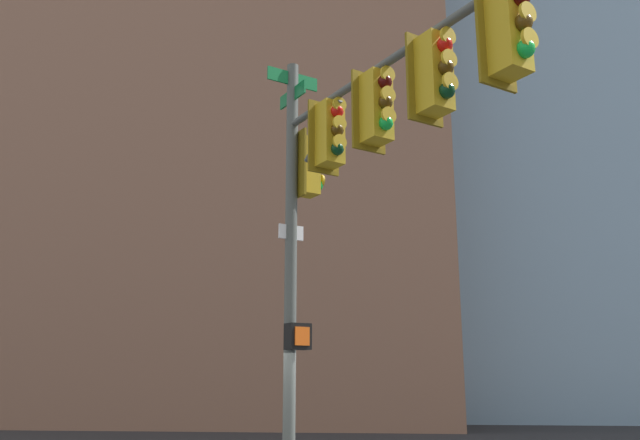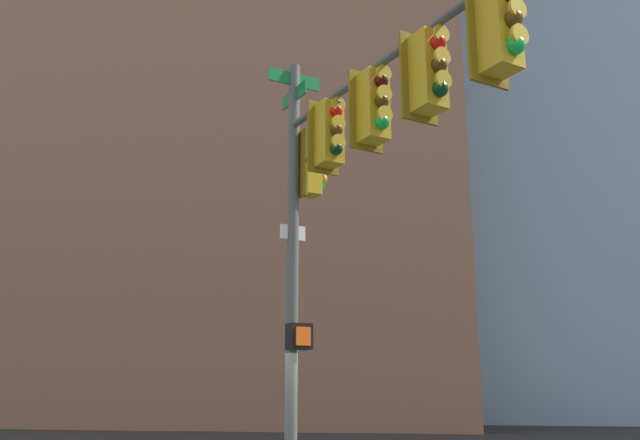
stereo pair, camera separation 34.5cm
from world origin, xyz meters
TOP-DOWN VIEW (x-y plane):
  - signal_pole_assembly at (-1.19, 1.63)m, footprint 3.76×4.83m
  - building_brick_midblock at (-10.84, -30.27)m, footprint 16.84×17.36m
  - building_brick_farside at (7.40, -46.29)m, footprint 17.05×19.24m

SIDE VIEW (x-z plane):
  - signal_pole_assembly at x=-1.19m, z-range 1.53..8.93m
  - building_brick_midblock at x=-10.84m, z-range 0.00..47.84m
  - building_brick_farside at x=7.40m, z-range 0.00..52.47m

